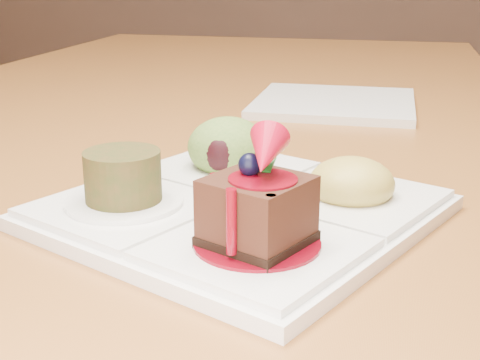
# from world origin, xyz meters

# --- Properties ---
(dining_table) EXTENTS (1.00, 1.80, 0.75)m
(dining_table) POSITION_xyz_m (0.00, 0.00, 0.68)
(dining_table) COLOR brown
(dining_table) RESTS_ON ground
(sampler_plate) EXTENTS (0.37, 0.37, 0.11)m
(sampler_plate) POSITION_xyz_m (0.19, -0.48, 0.77)
(sampler_plate) COLOR white
(sampler_plate) RESTS_ON dining_table
(second_plate) EXTENTS (0.23, 0.23, 0.01)m
(second_plate) POSITION_xyz_m (0.22, -0.00, 0.76)
(second_plate) COLOR white
(second_plate) RESTS_ON dining_table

